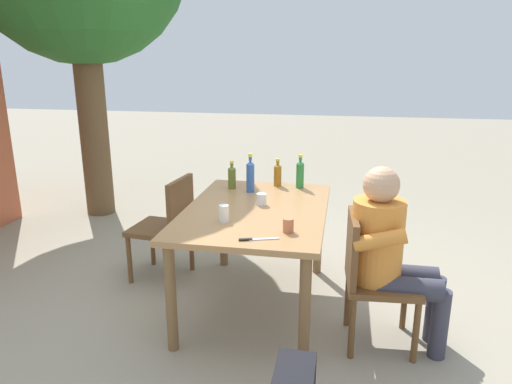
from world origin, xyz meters
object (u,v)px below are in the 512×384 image
bottle_green (300,174)px  bottle_blue (250,176)px  bottle_amber (278,174)px  cup_terracotta (288,225)px  dining_table (256,221)px  table_knife (256,239)px  chair_near_left (370,273)px  chair_far_right (168,223)px  cup_glass (261,199)px  bottle_olive (232,177)px  cup_white (224,213)px  person_in_white_shirt (390,250)px

bottle_green → bottle_blue: (-0.20, 0.37, 0.01)m
bottle_amber → cup_terracotta: bottle_amber is taller
dining_table → table_knife: bearing=-169.4°
bottle_blue → bottle_green: bearing=-61.7°
chair_near_left → table_knife: (-0.26, 0.68, 0.28)m
bottle_blue → cup_terracotta: (-0.83, -0.40, -0.09)m
chair_near_left → bottle_blue: bottle_blue is taller
chair_far_right → cup_glass: size_ratio=10.14×
chair_near_left → cup_glass: size_ratio=10.14×
bottle_olive → dining_table: bearing=-148.8°
bottle_green → cup_white: (-0.92, 0.41, -0.06)m
cup_white → person_in_white_shirt: bearing=-90.9°
bottle_green → cup_terracotta: bottle_green is taller
dining_table → chair_far_right: size_ratio=1.68×
cup_white → cup_glass: (0.39, -0.18, -0.01)m
chair_near_left → cup_terracotta: 0.61m
chair_near_left → bottle_blue: bearing=51.2°
bottle_amber → person_in_white_shirt: bearing=-138.7°
bottle_blue → table_knife: bottle_blue is taller
cup_white → bottle_amber: bearing=-13.1°
bottle_green → cup_white: 1.00m
cup_glass → table_knife: bearing=-172.7°
chair_far_right → cup_terracotta: chair_far_right is taller
dining_table → table_knife: size_ratio=6.25×
table_knife → dining_table: bearing=10.6°
bottle_amber → table_knife: size_ratio=0.99×
cup_glass → bottle_green: bearing=-23.5°
bottle_olive → table_knife: size_ratio=0.98×
dining_table → cup_glass: (0.08, -0.03, 0.14)m
bottle_olive → person_in_white_shirt: bearing=-124.1°
chair_far_right → cup_terracotta: 1.35m
bottle_blue → chair_far_right: bearing=97.0°
person_in_white_shirt → bottle_blue: 1.28m
dining_table → bottle_amber: 0.66m
table_knife → bottle_olive: bearing=20.5°
person_in_white_shirt → bottle_green: (0.93, 0.65, 0.23)m
chair_near_left → cup_white: bearing=88.7°
chair_near_left → bottle_green: size_ratio=3.13×
cup_white → cup_terracotta: cup_white is taller
chair_near_left → chair_far_right: same height
cup_glass → cup_terracotta: bearing=-153.2°
chair_near_left → person_in_white_shirt: (0.01, -0.11, 0.17)m
bottle_olive → chair_far_right: bearing=107.4°
bottle_green → bottle_blue: size_ratio=0.89×
chair_near_left → cup_glass: chair_near_left is taller
bottle_green → cup_glass: (-0.52, 0.23, -0.08)m
chair_far_right → bottle_blue: bottle_blue is taller
chair_far_right → bottle_amber: 0.99m
person_in_white_shirt → dining_table: bearing=70.0°
cup_white → cup_glass: cup_white is taller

